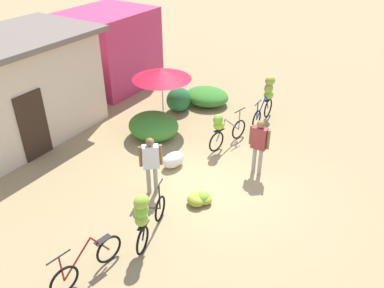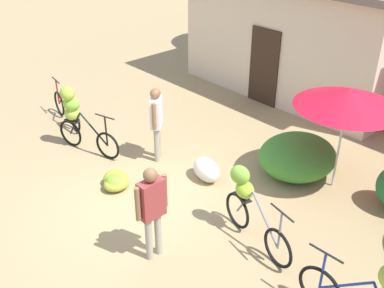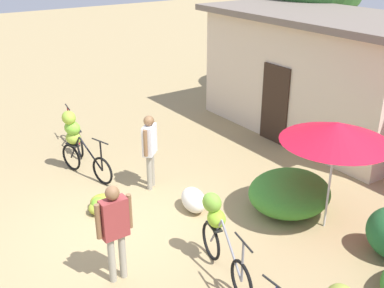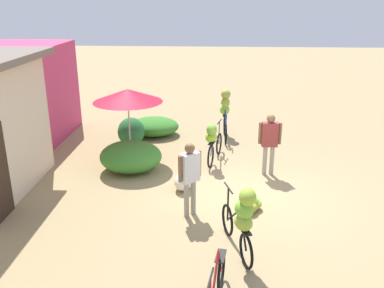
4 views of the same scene
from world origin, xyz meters
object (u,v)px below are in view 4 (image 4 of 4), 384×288
Objects in this scene: banana_pile_on_ground at (249,204)px; person_bystander at (270,138)px; market_umbrella at (128,96)px; bicycle_by_shop at (225,110)px; bicycle_near_pile at (242,217)px; bicycle_center_loaded at (213,140)px; person_vendor at (190,172)px; produce_sack at (184,180)px; shop_pink at (20,92)px.

person_bystander reaches higher than banana_pile_on_ground.
bicycle_by_shop is at bearing -50.05° from market_umbrella.
person_bystander is (-0.82, -3.75, -0.87)m from market_umbrella.
bicycle_near_pile is 6.84m from bicycle_by_shop.
bicycle_center_loaded is (-0.17, -2.32, -1.17)m from market_umbrella.
person_vendor is (-2.90, 0.45, 0.30)m from bicycle_center_loaded.
banana_pile_on_ground is at bearing -8.81° from bicycle_near_pile.
produce_sack is (-1.65, 0.67, -0.47)m from bicycle_center_loaded.
market_umbrella is 1.26× the size of person_vendor.
bicycle_near_pile is 2.49× the size of banana_pile_on_ground.
bicycle_center_loaded is 2.95m from person_vendor.
bicycle_near_pile is 0.98× the size of bicycle_center_loaded.
market_umbrella reaches higher than produce_sack.
bicycle_center_loaded reaches higher than banana_pile_on_ground.
bicycle_by_shop is at bearing 1.46° from bicycle_near_pile.
banana_pile_on_ground is at bearing -174.89° from bicycle_by_shop.
shop_pink is 1.99× the size of person_vendor.
shop_pink is at bearing 71.87° from bicycle_center_loaded.
market_umbrella is at bearing 85.76° from bicycle_center_loaded.
bicycle_by_shop is (2.25, -2.69, -0.97)m from market_umbrella.
shop_pink reaches higher than banana_pile_on_ground.
person_vendor is (1.52, 0.99, 0.15)m from bicycle_near_pile.
shop_pink is 1.57× the size of market_umbrella.
shop_pink is at bearing 70.64° from person_bystander.
banana_pile_on_ground is at bearing -123.57° from shop_pink.
bicycle_center_loaded is 2.54× the size of banana_pile_on_ground.
bicycle_center_loaded is (4.42, 0.54, -0.15)m from bicycle_near_pile.
shop_pink is 8.11m from person_bystander.
bicycle_near_pile is 1.01× the size of person_bystander.
bicycle_by_shop is (2.42, -0.37, 0.20)m from bicycle_center_loaded.
bicycle_near_pile is 3.09m from produce_sack.
bicycle_center_loaded is at bearing 171.39° from bicycle_by_shop.
bicycle_near_pile is 1.94m from banana_pile_on_ground.
bicycle_near_pile is at bearing -173.03° from bicycle_center_loaded.
shop_pink is 7.60m from person_vendor.
market_umbrella is 3.10× the size of banana_pile_on_ground.
person_vendor reaches higher than produce_sack.
person_bystander is at bearing -160.83° from bicycle_by_shop.
person_bystander reaches higher than produce_sack.
person_bystander reaches higher than bicycle_by_shop.
produce_sack is at bearing 9.95° from person_vendor.
person_bystander reaches higher than bicycle_center_loaded.
shop_pink reaches higher than bicycle_by_shop.
banana_pile_on_ground is (-2.63, -0.82, -0.55)m from bicycle_center_loaded.
bicycle_center_loaded is 2.38× the size of produce_sack.
bicycle_near_pile reaches higher than banana_pile_on_ground.
bicycle_by_shop is 3.26m from person_bystander.
person_vendor is (-1.26, -0.22, 0.76)m from produce_sack.
person_bystander is at bearing -64.71° from produce_sack.
bicycle_center_loaded is 1.61m from person_bystander.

